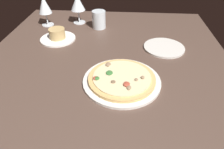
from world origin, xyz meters
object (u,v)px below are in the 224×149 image
at_px(wine_glass_near, 44,6).
at_px(water_glass, 99,20).
at_px(wine_glass_far, 78,3).
at_px(pizza_main, 122,79).
at_px(ramekin_on_saucer, 57,36).
at_px(side_plate, 164,48).

xyz_separation_m(wine_glass_near, water_glass, (-0.01, -0.31, -0.07)).
xyz_separation_m(wine_glass_far, water_glass, (-0.06, -0.13, -0.07)).
bearing_deg(pizza_main, wine_glass_far, 26.50).
height_order(wine_glass_far, water_glass, wine_glass_far).
bearing_deg(water_glass, wine_glass_near, 87.25).
bearing_deg(ramekin_on_saucer, wine_glass_near, 32.24).
distance_m(pizza_main, side_plate, 0.33).
height_order(pizza_main, water_glass, water_glass).
relative_size(wine_glass_near, side_plate, 0.86).
relative_size(pizza_main, side_plate, 1.52).
xyz_separation_m(wine_glass_far, side_plate, (-0.28, -0.47, -0.11)).
height_order(pizza_main, ramekin_on_saucer, ramekin_on_saucer).
relative_size(wine_glass_far, wine_glass_near, 0.99).
distance_m(ramekin_on_saucer, side_plate, 0.54).
height_order(wine_glass_far, side_plate, wine_glass_far).
height_order(pizza_main, side_plate, pizza_main).
relative_size(pizza_main, wine_glass_far, 1.79).
distance_m(pizza_main, ramekin_on_saucer, 0.47).
bearing_deg(pizza_main, ramekin_on_saucer, 46.30).
relative_size(water_glass, side_plate, 0.50).
height_order(ramekin_on_saucer, side_plate, ramekin_on_saucer).
xyz_separation_m(pizza_main, ramekin_on_saucer, (0.33, 0.34, 0.01)).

